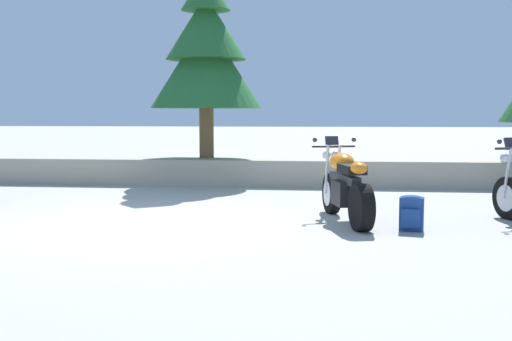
# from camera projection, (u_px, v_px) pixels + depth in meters

# --- Properties ---
(ground_plane) EXTENTS (120.00, 120.00, 0.00)m
(ground_plane) POSITION_uv_depth(u_px,v_px,m) (142.00, 225.00, 8.46)
(ground_plane) COLOR #A3A099
(stone_wall) EXTENTS (36.00, 0.80, 0.55)m
(stone_wall) POSITION_uv_depth(u_px,v_px,m) (207.00, 172.00, 13.18)
(stone_wall) COLOR #A89E89
(stone_wall) RESTS_ON ground
(motorcycle_orange_centre) EXTENTS (0.86, 2.03, 1.18)m
(motorcycle_orange_centre) POSITION_uv_depth(u_px,v_px,m) (345.00, 187.00, 8.68)
(motorcycle_orange_centre) COLOR black
(motorcycle_orange_centre) RESTS_ON ground
(rider_backpack) EXTENTS (0.33, 0.31, 0.47)m
(rider_backpack) POSITION_uv_depth(u_px,v_px,m) (412.00, 212.00, 8.01)
(rider_backpack) COLOR navy
(rider_backpack) RESTS_ON ground
(pine_tree_far_left) EXTENTS (2.40, 2.40, 3.99)m
(pine_tree_far_left) POSITION_uv_depth(u_px,v_px,m) (206.00, 51.00, 13.18)
(pine_tree_far_left) COLOR brown
(pine_tree_far_left) RESTS_ON stone_wall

